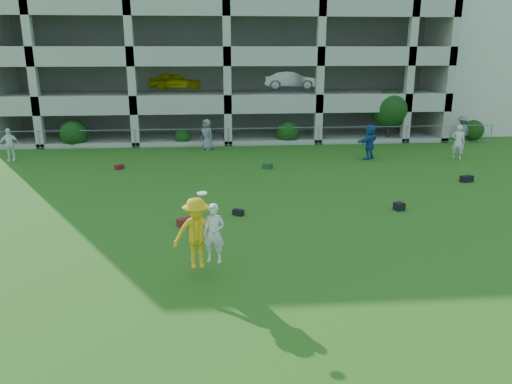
{
  "coord_description": "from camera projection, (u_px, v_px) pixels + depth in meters",
  "views": [
    {
      "loc": [
        -0.97,
        -13.39,
        6.11
      ],
      "look_at": [
        0.44,
        3.0,
        1.4
      ],
      "focal_mm": 35.0,
      "sensor_mm": 36.0,
      "label": 1
    }
  ],
  "objects": [
    {
      "name": "stucco_building",
      "position": [
        497.0,
        63.0,
        41.92
      ],
      "size": [
        16.0,
        14.0,
        10.0
      ],
      "primitive_type": "cube",
      "color": "beige",
      "rests_on": "ground"
    },
    {
      "name": "bag_red_f",
      "position": [
        119.0,
        167.0,
        26.38
      ],
      "size": [
        0.5,
        0.53,
        0.24
      ],
      "primitive_type": "cube",
      "rotation": [
        0.0,
        0.0,
        0.89
      ],
      "color": "#5A100F",
      "rests_on": "ground"
    },
    {
      "name": "crate_d",
      "position": [
        399.0,
        206.0,
        19.67
      ],
      "size": [
        0.44,
        0.44,
        0.3
      ],
      "primitive_type": "cube",
      "rotation": [
        0.0,
        0.0,
        0.3
      ],
      "color": "black",
      "rests_on": "ground"
    },
    {
      "name": "ground",
      "position": [
        250.0,
        266.0,
        14.58
      ],
      "size": [
        100.0,
        100.0,
        0.0
      ],
      "primitive_type": "plane",
      "color": "#235114",
      "rests_on": "ground"
    },
    {
      "name": "bystander_b",
      "position": [
        9.0,
        145.0,
        28.2
      ],
      "size": [
        1.13,
        0.57,
        1.86
      ],
      "primitive_type": "imported",
      "rotation": [
        0.0,
        0.0,
        0.11
      ],
      "color": "white",
      "rests_on": "ground"
    },
    {
      "name": "bystander_c",
      "position": [
        207.0,
        135.0,
        31.23
      ],
      "size": [
        1.11,
        1.11,
        1.95
      ],
      "primitive_type": "imported",
      "rotation": [
        0.0,
        0.0,
        -0.8
      ],
      "color": "slate",
      "rests_on": "ground"
    },
    {
      "name": "shrub_row",
      "position": [
        296.0,
        121.0,
        33.42
      ],
      "size": [
        34.38,
        2.52,
        3.5
      ],
      "color": "#163D11",
      "rests_on": "ground"
    },
    {
      "name": "bag_green_g",
      "position": [
        267.0,
        166.0,
        26.56
      ],
      "size": [
        0.58,
        0.48,
        0.25
      ],
      "primitive_type": "cube",
      "rotation": [
        0.0,
        0.0,
        -0.42
      ],
      "color": "#153C1E",
      "rests_on": "ground"
    },
    {
      "name": "bystander_d",
      "position": [
        370.0,
        142.0,
        28.63
      ],
      "size": [
        1.77,
        1.73,
        2.02
      ],
      "primitive_type": "imported",
      "rotation": [
        0.0,
        0.0,
        3.9
      ],
      "color": "navy",
      "rests_on": "ground"
    },
    {
      "name": "frisbee_contest",
      "position": [
        200.0,
        233.0,
        13.65
      ],
      "size": [
        1.52,
        0.97,
        2.26
      ],
      "color": "#ECAB15",
      "rests_on": "ground"
    },
    {
      "name": "bystander_e",
      "position": [
        458.0,
        142.0,
        28.55
      ],
      "size": [
        0.87,
        0.78,
        2.0
      ],
      "primitive_type": "imported",
      "rotation": [
        0.0,
        0.0,
        2.61
      ],
      "color": "silver",
      "rests_on": "ground"
    },
    {
      "name": "bag_red_a",
      "position": [
        185.0,
        222.0,
        17.92
      ],
      "size": [
        0.62,
        0.57,
        0.28
      ],
      "primitive_type": "cube",
      "rotation": [
        0.0,
        0.0,
        0.63
      ],
      "color": "#5D1E10",
      "rests_on": "ground"
    },
    {
      "name": "bag_black_b",
      "position": [
        238.0,
        212.0,
        19.07
      ],
      "size": [
        0.47,
        0.44,
        0.22
      ],
      "primitive_type": "cube",
      "rotation": [
        0.0,
        0.0,
        -0.64
      ],
      "color": "black",
      "rests_on": "ground"
    },
    {
      "name": "bag_black_e",
      "position": [
        467.0,
        179.0,
        23.87
      ],
      "size": [
        0.66,
        0.45,
        0.3
      ],
      "primitive_type": "cube",
      "rotation": [
        0.0,
        0.0,
        0.27
      ],
      "color": "black",
      "rests_on": "ground"
    },
    {
      "name": "bystander_f",
      "position": [
        462.0,
        131.0,
        32.3
      ],
      "size": [
        1.51,
        1.3,
        2.02
      ],
      "primitive_type": "imported",
      "rotation": [
        0.0,
        0.0,
        3.66
      ],
      "color": "slate",
      "rests_on": "ground"
    },
    {
      "name": "fence",
      "position": [
        228.0,
        137.0,
        32.62
      ],
      "size": [
        36.06,
        0.06,
        1.2
      ],
      "color": "gray",
      "rests_on": "ground"
    },
    {
      "name": "parking_garage",
      "position": [
        224.0,
        51.0,
        39.46
      ],
      "size": [
        30.0,
        14.0,
        12.0
      ],
      "color": "#9E998C",
      "rests_on": "ground"
    }
  ]
}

